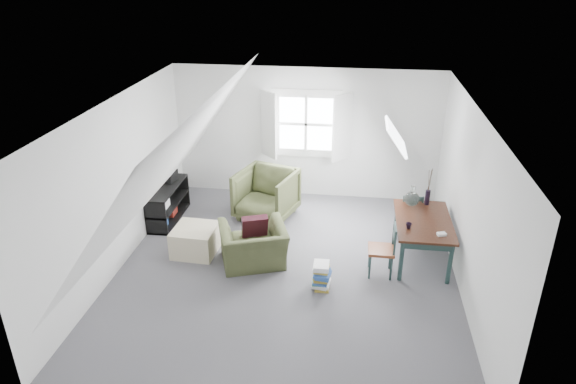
# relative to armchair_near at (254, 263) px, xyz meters

# --- Properties ---
(floor) EXTENTS (5.50, 5.50, 0.00)m
(floor) POSITION_rel_armchair_near_xyz_m (0.52, -0.11, 0.00)
(floor) COLOR #545459
(floor) RESTS_ON ground
(ceiling) EXTENTS (5.50, 5.50, 0.00)m
(ceiling) POSITION_rel_armchair_near_xyz_m (0.52, -0.11, 2.50)
(ceiling) COLOR white
(ceiling) RESTS_ON wall_back
(wall_back) EXTENTS (5.00, 0.00, 5.00)m
(wall_back) POSITION_rel_armchair_near_xyz_m (0.52, 2.64, 1.25)
(wall_back) COLOR silver
(wall_back) RESTS_ON ground
(wall_front) EXTENTS (5.00, 0.00, 5.00)m
(wall_front) POSITION_rel_armchair_near_xyz_m (0.52, -2.86, 1.25)
(wall_front) COLOR silver
(wall_front) RESTS_ON ground
(wall_left) EXTENTS (0.00, 5.50, 5.50)m
(wall_left) POSITION_rel_armchair_near_xyz_m (-1.98, -0.11, 1.25)
(wall_left) COLOR silver
(wall_left) RESTS_ON ground
(wall_right) EXTENTS (0.00, 5.50, 5.50)m
(wall_right) POSITION_rel_armchair_near_xyz_m (3.02, -0.11, 1.25)
(wall_right) COLOR silver
(wall_right) RESTS_ON ground
(slope_left) EXTENTS (3.19, 5.50, 4.48)m
(slope_left) POSITION_rel_armchair_near_xyz_m (-1.03, -0.11, 1.78)
(slope_left) COLOR white
(slope_left) RESTS_ON wall_left
(slope_right) EXTENTS (3.19, 5.50, 4.48)m
(slope_right) POSITION_rel_armchair_near_xyz_m (2.07, -0.11, 1.78)
(slope_right) COLOR white
(slope_right) RESTS_ON wall_right
(dormer_window) EXTENTS (1.71, 0.35, 1.30)m
(dormer_window) POSITION_rel_armchair_near_xyz_m (0.52, 2.56, 1.45)
(dormer_window) COLOR white
(dormer_window) RESTS_ON wall_back
(skylight) EXTENTS (0.35, 0.75, 0.47)m
(skylight) POSITION_rel_armchair_near_xyz_m (2.07, 1.19, 1.75)
(skylight) COLOR white
(skylight) RESTS_ON slope_right
(armchair_near) EXTENTS (1.20, 1.13, 0.63)m
(armchair_near) POSITION_rel_armchair_near_xyz_m (0.00, 0.00, 0.00)
(armchair_near) COLOR #3D4426
(armchair_near) RESTS_ON floor
(armchair_far) EXTENTS (1.19, 1.21, 0.88)m
(armchair_far) POSITION_rel_armchair_near_xyz_m (-0.07, 1.57, 0.00)
(armchair_far) COLOR #3D4426
(armchair_far) RESTS_ON floor
(throw_pillow) EXTENTS (0.45, 0.35, 0.41)m
(throw_pillow) POSITION_rel_armchair_near_xyz_m (0.00, 0.15, 0.56)
(throw_pillow) COLOR #370F18
(throw_pillow) RESTS_ON armchair_near
(ottoman) EXTENTS (0.68, 0.68, 0.43)m
(ottoman) POSITION_rel_armchair_near_xyz_m (-0.97, 0.20, 0.22)
(ottoman) COLOR #C4B896
(ottoman) RESTS_ON floor
(dining_table) EXTENTS (0.83, 1.38, 0.69)m
(dining_table) POSITION_rel_armchair_near_xyz_m (2.54, 0.47, 0.60)
(dining_table) COLOR black
(dining_table) RESTS_ON floor
(demijohn) EXTENTS (0.24, 0.24, 0.34)m
(demijohn) POSITION_rel_armchair_near_xyz_m (2.39, 0.92, 0.83)
(demijohn) COLOR silver
(demijohn) RESTS_ON dining_table
(vase_twigs) EXTENTS (0.08, 0.09, 0.61)m
(vase_twigs) POSITION_rel_armchair_near_xyz_m (2.64, 1.02, 0.83)
(vase_twigs) COLOR black
(vase_twigs) RESTS_ON dining_table
(cup) EXTENTS (0.11, 0.11, 0.08)m
(cup) POSITION_rel_armchair_near_xyz_m (2.29, 0.17, 0.69)
(cup) COLOR black
(cup) RESTS_ON dining_table
(paper_box) EXTENTS (0.14, 0.11, 0.04)m
(paper_box) POSITION_rel_armchair_near_xyz_m (2.74, 0.02, 0.71)
(paper_box) COLOR white
(paper_box) RESTS_ON dining_table
(dining_chair_far) EXTENTS (0.37, 0.37, 0.79)m
(dining_chair_far) POSITION_rel_armchair_near_xyz_m (2.43, 1.21, 0.41)
(dining_chair_far) COLOR brown
(dining_chair_far) RESTS_ON floor
(dining_chair_near) EXTENTS (0.38, 0.38, 0.81)m
(dining_chair_near) POSITION_rel_armchair_near_xyz_m (1.94, -0.02, 0.42)
(dining_chair_near) COLOR brown
(dining_chair_near) RESTS_ON floor
(media_shelf) EXTENTS (0.41, 1.23, 0.63)m
(media_shelf) POSITION_rel_armchair_near_xyz_m (-1.81, 1.21, 0.29)
(media_shelf) COLOR black
(media_shelf) RESTS_ON floor
(electronics_box) EXTENTS (0.24, 0.30, 0.21)m
(electronics_box) POSITION_rel_armchair_near_xyz_m (-1.81, 1.50, 0.72)
(electronics_box) COLOR black
(electronics_box) RESTS_ON media_shelf
(magazine_stack) EXTENTS (0.28, 0.34, 0.38)m
(magazine_stack) POSITION_rel_armchair_near_xyz_m (1.08, -0.49, 0.19)
(magazine_stack) COLOR #B29933
(magazine_stack) RESTS_ON floor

